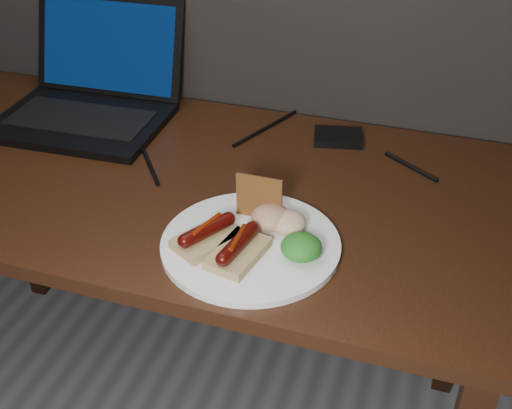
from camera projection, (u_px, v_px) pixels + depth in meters
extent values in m
cube|color=#37200D|center=(165.00, 179.00, 1.33)|extent=(1.40, 0.70, 0.03)
cube|color=#37200D|center=(21.00, 199.00, 1.94)|extent=(0.05, 0.05, 0.72)
cube|color=#37200D|center=(464.00, 288.00, 1.61)|extent=(0.05, 0.05, 0.72)
cube|color=black|center=(81.00, 122.00, 1.49)|extent=(0.39, 0.29, 0.02)
cube|color=black|center=(80.00, 118.00, 1.48)|extent=(0.33, 0.16, 0.00)
cube|color=black|center=(109.00, 45.00, 1.56)|extent=(0.38, 0.11, 0.23)
cube|color=#082A50|center=(109.00, 45.00, 1.56)|extent=(0.35, 0.09, 0.20)
cube|color=black|center=(338.00, 137.00, 1.43)|extent=(0.12, 0.10, 0.02)
cylinder|color=black|center=(149.00, 163.00, 1.34)|extent=(0.12, 0.15, 0.01)
cylinder|color=black|center=(265.00, 128.00, 1.48)|extent=(0.09, 0.21, 0.01)
cylinder|color=black|center=(411.00, 167.00, 1.33)|extent=(0.12, 0.09, 0.01)
cylinder|color=black|center=(8.00, 127.00, 1.48)|extent=(0.12, 0.17, 0.01)
cylinder|color=white|center=(251.00, 244.00, 1.11)|extent=(0.39, 0.39, 0.01)
cube|color=tan|center=(208.00, 239.00, 1.10)|extent=(0.12, 0.13, 0.02)
cylinder|color=#470A04|center=(207.00, 230.00, 1.09)|extent=(0.07, 0.09, 0.02)
sphere|color=#470A04|center=(185.00, 241.00, 1.06)|extent=(0.03, 0.02, 0.02)
sphere|color=#470A04|center=(228.00, 219.00, 1.11)|extent=(0.03, 0.02, 0.02)
cylinder|color=#681804|center=(207.00, 224.00, 1.08)|extent=(0.03, 0.07, 0.01)
cube|color=tan|center=(238.00, 253.00, 1.07)|extent=(0.09, 0.13, 0.02)
cylinder|color=#470A04|center=(238.00, 243.00, 1.06)|extent=(0.04, 0.10, 0.02)
sphere|color=#470A04|center=(223.00, 259.00, 1.02)|extent=(0.03, 0.02, 0.02)
sphere|color=#470A04|center=(252.00, 229.00, 1.09)|extent=(0.02, 0.02, 0.02)
cylinder|color=#681804|center=(238.00, 237.00, 1.05)|extent=(0.01, 0.07, 0.01)
cube|color=brown|center=(259.00, 197.00, 1.15)|extent=(0.08, 0.01, 0.08)
ellipsoid|color=#105015|center=(301.00, 247.00, 1.06)|extent=(0.07, 0.07, 0.04)
ellipsoid|color=maroon|center=(271.00, 217.00, 1.13)|extent=(0.07, 0.07, 0.04)
ellipsoid|color=beige|center=(288.00, 222.00, 1.13)|extent=(0.06, 0.06, 0.04)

